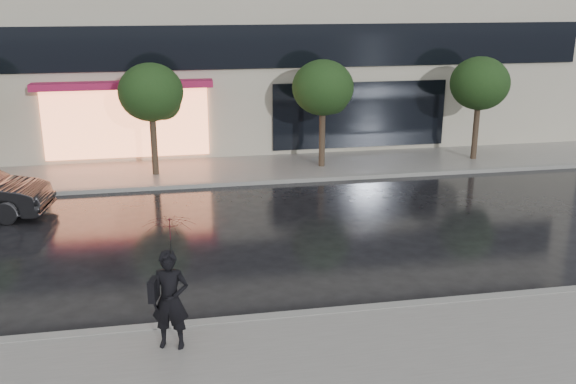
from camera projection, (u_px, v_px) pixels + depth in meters
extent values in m
plane|color=black|center=(294.00, 296.00, 13.76)|extent=(120.00, 120.00, 0.00)
cube|color=slate|center=(331.00, 380.00, 10.69)|extent=(60.00, 4.50, 0.12)
cube|color=slate|center=(240.00, 170.00, 23.36)|extent=(60.00, 3.50, 0.12)
cube|color=gray|center=(303.00, 316.00, 12.80)|extent=(60.00, 0.25, 0.14)
cube|color=gray|center=(246.00, 183.00, 21.72)|extent=(60.00, 0.25, 0.14)
cube|color=black|center=(232.00, 47.00, 23.68)|extent=(28.00, 0.12, 1.60)
cube|color=#FF8C59|center=(127.00, 123.00, 23.77)|extent=(6.00, 0.10, 2.60)
cube|color=#A01846|center=(123.00, 85.00, 23.03)|extent=(6.40, 0.70, 0.25)
cube|color=black|center=(360.00, 115.00, 25.36)|extent=(7.00, 0.10, 2.60)
cylinder|color=#33261C|center=(154.00, 147.00, 22.29)|extent=(0.22, 0.22, 2.20)
ellipsoid|color=black|center=(151.00, 92.00, 21.72)|extent=(2.20, 2.20, 1.98)
sphere|color=black|center=(163.00, 103.00, 22.10)|extent=(1.20, 1.20, 1.20)
cylinder|color=#33261C|center=(322.00, 140.00, 23.34)|extent=(0.22, 0.22, 2.20)
ellipsoid|color=black|center=(323.00, 88.00, 22.77)|extent=(2.20, 2.20, 1.98)
sphere|color=black|center=(332.00, 98.00, 23.15)|extent=(1.20, 1.20, 1.20)
cylinder|color=#33261C|center=(475.00, 133.00, 24.39)|extent=(0.22, 0.22, 2.20)
ellipsoid|color=black|center=(480.00, 83.00, 23.82)|extent=(2.20, 2.20, 1.98)
sphere|color=black|center=(486.00, 93.00, 24.20)|extent=(1.20, 1.20, 1.20)
imported|color=black|center=(170.00, 300.00, 11.34)|extent=(0.76, 0.60, 1.84)
imported|color=#3F0B16|center=(170.00, 239.00, 10.99)|extent=(1.09, 1.11, 0.82)
cylinder|color=black|center=(172.00, 265.00, 11.13)|extent=(0.02, 0.02, 0.92)
cube|color=black|center=(154.00, 290.00, 11.23)|extent=(0.20, 0.36, 0.39)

